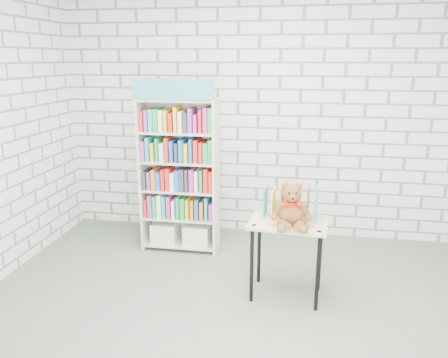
# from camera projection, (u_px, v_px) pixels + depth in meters

# --- Properties ---
(ground) EXTENTS (4.50, 4.50, 0.00)m
(ground) POSITION_uv_depth(u_px,v_px,m) (230.00, 325.00, 3.43)
(ground) COLOR #505D4F
(ground) RESTS_ON ground
(room_shell) EXTENTS (4.52, 4.02, 2.81)m
(room_shell) POSITION_uv_depth(u_px,v_px,m) (231.00, 95.00, 2.95)
(room_shell) COLOR silver
(room_shell) RESTS_ON ground
(bookshelf) EXTENTS (0.82, 0.32, 1.83)m
(bookshelf) POSITION_uv_depth(u_px,v_px,m) (180.00, 174.00, 4.61)
(bookshelf) COLOR beige
(bookshelf) RESTS_ON ground
(display_table) EXTENTS (0.68, 0.50, 0.70)m
(display_table) POSITION_uv_depth(u_px,v_px,m) (288.00, 232.00, 3.71)
(display_table) COLOR tan
(display_table) RESTS_ON ground
(table_books) EXTENTS (0.47, 0.24, 0.27)m
(table_books) POSITION_uv_depth(u_px,v_px,m) (290.00, 202.00, 3.74)
(table_books) COLOR teal
(table_books) RESTS_ON display_table
(teddy_bear) EXTENTS (0.34, 0.32, 0.37)m
(teddy_bear) POSITION_uv_depth(u_px,v_px,m) (292.00, 209.00, 3.54)
(teddy_bear) COLOR brown
(teddy_bear) RESTS_ON display_table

